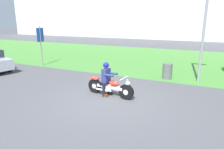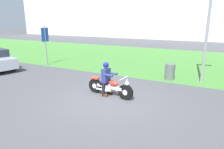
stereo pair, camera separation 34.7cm
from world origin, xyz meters
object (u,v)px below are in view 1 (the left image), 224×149
motorcycle_lead (110,87)px  streetlight_pole (210,1)px  sign_banner (41,40)px  rider_lead (106,76)px  trash_can (167,71)px

motorcycle_lead → streetlight_pole: size_ratio=0.34×
motorcycle_lead → sign_banner: size_ratio=0.81×
rider_lead → sign_banner: (-6.47, 3.22, 0.92)m
trash_can → sign_banner: size_ratio=0.31×
streetlight_pole → trash_can: (-1.64, -0.12, -3.42)m
trash_can → motorcycle_lead: bearing=-114.8°
streetlight_pole → sign_banner: (-9.91, -0.41, -2.10)m
trash_can → sign_banner: (-8.28, -0.29, 1.32)m
motorcycle_lead → trash_can: size_ratio=2.57×
rider_lead → motorcycle_lead: bearing=-0.9°
motorcycle_lead → streetlight_pole: streetlight_pole is taller
sign_banner → trash_can: bearing=2.0°
motorcycle_lead → rider_lead: size_ratio=1.51×
motorcycle_lead → rider_lead: (-0.17, 0.02, 0.43)m
motorcycle_lead → streetlight_pole: (3.27, 3.65, 3.45)m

